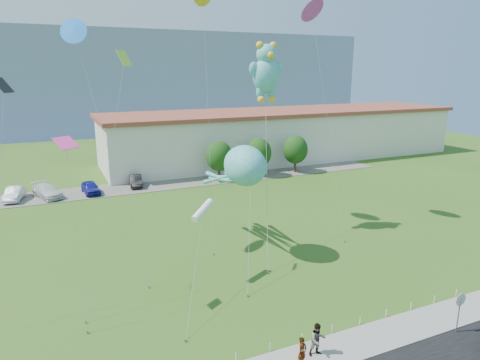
{
  "coord_description": "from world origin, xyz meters",
  "views": [
    {
      "loc": [
        -10.63,
        -18.76,
        14.54
      ],
      "look_at": [
        1.42,
        8.0,
        7.03
      ],
      "focal_mm": 32.0,
      "sensor_mm": 36.0,
      "label": 1
    }
  ],
  "objects_px": {
    "warehouse": "(285,134)",
    "stop_sign": "(460,303)",
    "pedestrian_left": "(302,352)",
    "teddy_bear_kite": "(266,71)",
    "octopus_kite": "(240,171)",
    "parked_car_silver": "(14,194)",
    "pedestrian_right": "(318,340)",
    "parked_car_blue": "(91,187)",
    "parked_car_white": "(47,191)",
    "parked_car_black": "(136,181)"
  },
  "relations": [
    {
      "from": "warehouse",
      "to": "parked_car_silver",
      "type": "distance_m",
      "value": 42.04
    },
    {
      "from": "warehouse",
      "to": "pedestrian_left",
      "type": "height_order",
      "value": "warehouse"
    },
    {
      "from": "stop_sign",
      "to": "parked_car_blue",
      "type": "height_order",
      "value": "stop_sign"
    },
    {
      "from": "pedestrian_left",
      "to": "teddy_bear_kite",
      "type": "distance_m",
      "value": 23.44
    },
    {
      "from": "pedestrian_right",
      "to": "parked_car_black",
      "type": "relative_size",
      "value": 0.42
    },
    {
      "from": "stop_sign",
      "to": "parked_car_black",
      "type": "bearing_deg",
      "value": 104.82
    },
    {
      "from": "pedestrian_right",
      "to": "parked_car_blue",
      "type": "height_order",
      "value": "pedestrian_right"
    },
    {
      "from": "pedestrian_right",
      "to": "parked_car_silver",
      "type": "distance_m",
      "value": 41.03
    },
    {
      "from": "stop_sign",
      "to": "pedestrian_right",
      "type": "relative_size",
      "value": 1.39
    },
    {
      "from": "octopus_kite",
      "to": "parked_car_silver",
      "type": "bearing_deg",
      "value": 126.51
    },
    {
      "from": "parked_car_white",
      "to": "warehouse",
      "type": "bearing_deg",
      "value": -5.7
    },
    {
      "from": "octopus_kite",
      "to": "parked_car_blue",
      "type": "bearing_deg",
      "value": 112.08
    },
    {
      "from": "parked_car_silver",
      "to": "octopus_kite",
      "type": "bearing_deg",
      "value": -42.05
    },
    {
      "from": "warehouse",
      "to": "pedestrian_left",
      "type": "distance_m",
      "value": 53.95
    },
    {
      "from": "pedestrian_right",
      "to": "parked_car_blue",
      "type": "xyz_separation_m",
      "value": [
        -7.68,
        37.09,
        -0.2
      ]
    },
    {
      "from": "warehouse",
      "to": "teddy_bear_kite",
      "type": "distance_m",
      "value": 36.56
    },
    {
      "from": "warehouse",
      "to": "parked_car_black",
      "type": "bearing_deg",
      "value": -162.5
    },
    {
      "from": "pedestrian_left",
      "to": "teddy_bear_kite",
      "type": "height_order",
      "value": "teddy_bear_kite"
    },
    {
      "from": "parked_car_white",
      "to": "parked_car_blue",
      "type": "xyz_separation_m",
      "value": [
        4.83,
        -0.4,
        -0.03
      ]
    },
    {
      "from": "warehouse",
      "to": "teddy_bear_kite",
      "type": "bearing_deg",
      "value": -123.1
    },
    {
      "from": "parked_car_white",
      "to": "octopus_kite",
      "type": "relative_size",
      "value": 0.44
    },
    {
      "from": "warehouse",
      "to": "stop_sign",
      "type": "relative_size",
      "value": 24.4
    },
    {
      "from": "stop_sign",
      "to": "octopus_kite",
      "type": "distance_m",
      "value": 17.49
    },
    {
      "from": "parked_car_black",
      "to": "octopus_kite",
      "type": "xyz_separation_m",
      "value": [
        3.8,
        -24.35,
        6.15
      ]
    },
    {
      "from": "warehouse",
      "to": "parked_car_white",
      "type": "bearing_deg",
      "value": -166.22
    },
    {
      "from": "stop_sign",
      "to": "pedestrian_right",
      "type": "height_order",
      "value": "stop_sign"
    },
    {
      "from": "stop_sign",
      "to": "pedestrian_left",
      "type": "xyz_separation_m",
      "value": [
        -9.65,
        1.13,
        -0.98
      ]
    },
    {
      "from": "pedestrian_right",
      "to": "parked_car_blue",
      "type": "bearing_deg",
      "value": 109.09
    },
    {
      "from": "pedestrian_right",
      "to": "parked_car_silver",
      "type": "xyz_separation_m",
      "value": [
        -15.98,
        37.79,
        -0.18
      ]
    },
    {
      "from": "warehouse",
      "to": "stop_sign",
      "type": "xyz_separation_m",
      "value": [
        -16.5,
        -48.21,
        -2.26
      ]
    },
    {
      "from": "parked_car_white",
      "to": "parked_car_blue",
      "type": "height_order",
      "value": "parked_car_white"
    },
    {
      "from": "pedestrian_left",
      "to": "parked_car_white",
      "type": "relative_size",
      "value": 0.3
    },
    {
      "from": "parked_car_silver",
      "to": "parked_car_blue",
      "type": "relative_size",
      "value": 1.06
    },
    {
      "from": "warehouse",
      "to": "parked_car_blue",
      "type": "xyz_separation_m",
      "value": [
        -32.65,
        -9.6,
        -3.33
      ]
    },
    {
      "from": "teddy_bear_kite",
      "to": "parked_car_white",
      "type": "bearing_deg",
      "value": 132.27
    },
    {
      "from": "octopus_kite",
      "to": "parked_car_white",
      "type": "bearing_deg",
      "value": 121.08
    },
    {
      "from": "stop_sign",
      "to": "parked_car_silver",
      "type": "relative_size",
      "value": 0.54
    },
    {
      "from": "warehouse",
      "to": "octopus_kite",
      "type": "relative_size",
      "value": 5.04
    },
    {
      "from": "stop_sign",
      "to": "parked_car_white",
      "type": "distance_m",
      "value": 44.3
    },
    {
      "from": "stop_sign",
      "to": "pedestrian_right",
      "type": "xyz_separation_m",
      "value": [
        -8.47,
        1.52,
        -0.87
      ]
    },
    {
      "from": "pedestrian_left",
      "to": "parked_car_silver",
      "type": "xyz_separation_m",
      "value": [
        -14.8,
        38.18,
        -0.07
      ]
    },
    {
      "from": "parked_car_silver",
      "to": "warehouse",
      "type": "bearing_deg",
      "value": 23.7
    },
    {
      "from": "parked_car_blue",
      "to": "parked_car_black",
      "type": "relative_size",
      "value": 1.02
    },
    {
      "from": "pedestrian_right",
      "to": "octopus_kite",
      "type": "height_order",
      "value": "octopus_kite"
    },
    {
      "from": "stop_sign",
      "to": "parked_car_black",
      "type": "relative_size",
      "value": 0.59
    },
    {
      "from": "pedestrian_right",
      "to": "octopus_kite",
      "type": "relative_size",
      "value": 0.15
    },
    {
      "from": "octopus_kite",
      "to": "parked_car_black",
      "type": "bearing_deg",
      "value": 98.86
    },
    {
      "from": "pedestrian_right",
      "to": "parked_car_silver",
      "type": "height_order",
      "value": "pedestrian_right"
    },
    {
      "from": "pedestrian_right",
      "to": "parked_car_black",
      "type": "xyz_separation_m",
      "value": [
        -2.04,
        38.17,
        -0.24
      ]
    },
    {
      "from": "warehouse",
      "to": "octopus_kite",
      "type": "bearing_deg",
      "value": -125.23
    }
  ]
}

